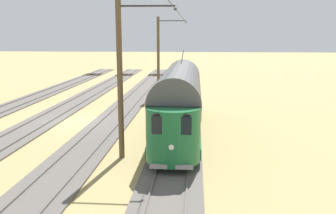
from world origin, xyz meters
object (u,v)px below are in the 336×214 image
Objects in this scene: switch_stand at (198,93)px; vintage_streetcar at (180,98)px; catenary_pole_mid_near at (121,77)px; catenary_pole_foreground at (159,56)px.

vintage_streetcar is at bearing 83.97° from switch_stand.
switch_stand is at bearing -102.95° from catenary_pole_mid_near.
vintage_streetcar is 1.96× the size of catenary_pole_foreground.
catenary_pole_foreground is at bearing -19.97° from switch_stand.
vintage_streetcar is 12.09m from switch_stand.
switch_stand is at bearing -96.03° from vintage_streetcar.
switch_stand is (-3.93, -17.09, -3.47)m from catenary_pole_mid_near.
vintage_streetcar is 6.12m from catenary_pole_mid_near.
catenary_pole_mid_near is (0.00, 18.51, 0.00)m from catenary_pole_foreground.
catenary_pole_foreground is 1.00× the size of catenary_pole_mid_near.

